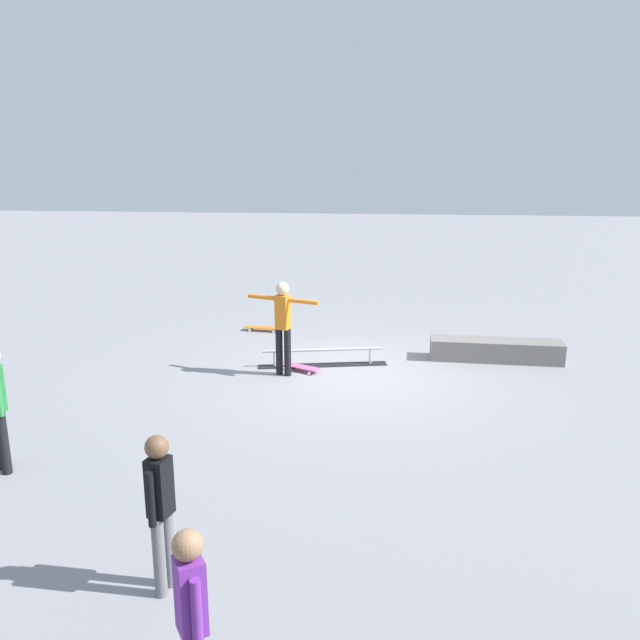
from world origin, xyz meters
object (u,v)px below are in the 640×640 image
bystander_purple_shirt (192,619)px  bystander_black_shirt (161,505)px  skateboard_main (299,367)px  skater_main (283,322)px  skate_ledge (496,350)px  grind_rail (323,358)px  loose_skateboard_orange (263,328)px

bystander_purple_shirt → bystander_black_shirt: bearing=-6.0°
skateboard_main → bystander_black_shirt: size_ratio=0.53×
skater_main → bystander_purple_shirt: skater_main is taller
skater_main → bystander_purple_shirt: size_ratio=1.10×
skate_ledge → skateboard_main: bearing=14.9°
skateboard_main → bystander_purple_shirt: (-0.26, 7.48, 0.79)m
skater_main → bystander_purple_shirt: bearing=113.4°
grind_rail → bystander_purple_shirt: bearing=78.0°
skateboard_main → skate_ledge: bearing=40.2°
grind_rail → skateboard_main: 0.52m
skater_main → bystander_black_shirt: 5.88m
skate_ledge → bystander_black_shirt: bystander_black_shirt is taller
skate_ledge → skater_main: size_ratio=1.46×
bystander_black_shirt → skate_ledge: bearing=-15.2°
skate_ledge → skater_main: 4.12m
skateboard_main → bystander_purple_shirt: bearing=-62.7°
skate_ledge → skateboard_main: 3.75m
skate_ledge → skater_main: skater_main is taller
skateboard_main → bystander_purple_shirt: 7.53m
skate_ledge → loose_skateboard_orange: skate_ledge is taller
grind_rail → bystander_black_shirt: size_ratio=1.57×
skateboard_main → bystander_black_shirt: bearing=-68.7°
skater_main → skateboard_main: 0.96m
skater_main → bystander_black_shirt: bearing=107.7°
skateboard_main → loose_skateboard_orange: same height
bystander_purple_shirt → skater_main: bearing=-28.5°
skate_ledge → skater_main: (3.87, 1.21, 0.77)m
bystander_purple_shirt → loose_skateboard_orange: (1.41, -10.04, -0.79)m
skater_main → bystander_purple_shirt: (-0.51, 7.24, -0.11)m
bystander_black_shirt → skater_main: bearing=12.8°
grind_rail → skater_main: size_ratio=1.42×
skate_ledge → bystander_purple_shirt: 9.11m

